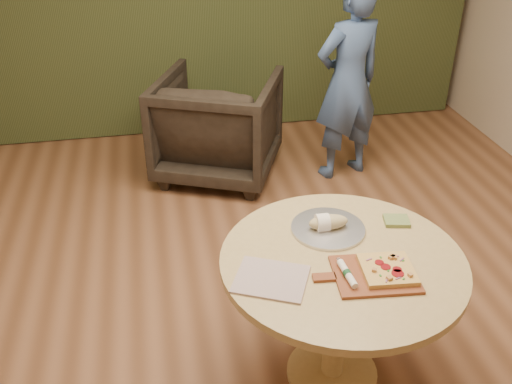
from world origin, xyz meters
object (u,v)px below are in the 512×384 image
at_px(pizza_paddle, 372,275).
at_px(cutlery_roll, 347,274).
at_px(armchair, 218,121).
at_px(person_standing, 348,82).
at_px(serving_tray, 328,228).
at_px(pedestal_table, 340,282).
at_px(flatbread_pizza, 388,269).
at_px(bread_roll, 327,222).

height_order(pizza_paddle, cutlery_roll, cutlery_roll).
bearing_deg(pizza_paddle, armchair, 103.92).
relative_size(cutlery_roll, armchair, 0.21).
xyz_separation_m(cutlery_roll, person_standing, (0.75, 2.21, 0.01)).
relative_size(serving_tray, armchair, 0.38).
bearing_deg(pedestal_table, person_standing, 70.67).
height_order(serving_tray, armchair, armchair).
height_order(pedestal_table, flatbread_pizza, flatbread_pizza).
height_order(cutlery_roll, bread_roll, bread_roll).
height_order(cutlery_roll, armchair, armchair).
relative_size(cutlery_roll, bread_roll, 1.03).
bearing_deg(pedestal_table, serving_tray, 90.35).
relative_size(pedestal_table, person_standing, 0.70).
distance_m(cutlery_roll, serving_tray, 0.37).
height_order(pizza_paddle, serving_tray, serving_tray).
relative_size(pedestal_table, armchair, 1.20).
relative_size(flatbread_pizza, armchair, 0.26).
xyz_separation_m(pedestal_table, bread_roll, (-0.01, 0.22, 0.18)).
bearing_deg(pizza_paddle, person_standing, 79.29).
xyz_separation_m(pedestal_table, pizza_paddle, (0.08, -0.15, 0.15)).
distance_m(pizza_paddle, person_standing, 2.30).
relative_size(pizza_paddle, serving_tray, 1.29).
bearing_deg(armchair, person_standing, -167.68).
xyz_separation_m(pizza_paddle, serving_tray, (-0.08, 0.37, -0.00)).
distance_m(pedestal_table, serving_tray, 0.27).
bearing_deg(pedestal_table, cutlery_roll, -102.23).
xyz_separation_m(pizza_paddle, bread_roll, (-0.09, 0.37, 0.04)).
bearing_deg(pedestal_table, flatbread_pizza, -44.64).
distance_m(pizza_paddle, serving_tray, 0.38).
relative_size(cutlery_roll, person_standing, 0.13).
distance_m(cutlery_roll, bread_roll, 0.37).
bearing_deg(pedestal_table, bread_roll, 92.61).
distance_m(armchair, person_standing, 1.07).
bearing_deg(pizza_paddle, serving_tray, 108.27).
height_order(flatbread_pizza, bread_roll, bread_roll).
bearing_deg(person_standing, flatbread_pizza, 59.06).
relative_size(pizza_paddle, person_standing, 0.29).
bearing_deg(bread_roll, pizza_paddle, -75.90).
height_order(armchair, person_standing, person_standing).
distance_m(serving_tray, bread_roll, 0.04).
bearing_deg(person_standing, bread_roll, 51.85).
distance_m(pedestal_table, armchair, 2.27).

